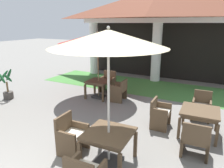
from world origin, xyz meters
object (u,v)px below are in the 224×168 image
patio_chair_mid_right_south (196,140)px  patio_table_near_foreground (109,136)px  patio_chair_mid_right_north (201,107)px  patio_table_mid_left (98,83)px  patio_umbrella_mid_left (98,38)px  potted_palm_left_edge (8,89)px  patio_chair_mid_left_north (108,82)px  patio_chair_mid_left_east (119,90)px  patio_chair_near_foreground_west (71,136)px  patio_umbrella_near_foreground (108,41)px  patio_table_mid_right (200,113)px  patio_chair_mid_right_west (160,114)px

patio_chair_mid_right_south → patio_table_near_foreground: bearing=-147.3°
patio_chair_mid_right_north → patio_chair_mid_right_south: patio_chair_mid_right_north is taller
patio_table_mid_left → patio_umbrella_mid_left: size_ratio=0.30×
patio_chair_mid_right_south → potted_palm_left_edge: potted_palm_left_edge is taller
patio_umbrella_mid_left → patio_chair_mid_left_north: 2.16m
patio_chair_mid_left_east → patio_chair_mid_right_north: size_ratio=0.94×
patio_table_near_foreground → patio_chair_mid_right_south: bearing=35.1°
patio_chair_near_foreground_west → patio_chair_mid_left_north: size_ratio=1.02×
patio_chair_mid_left_east → potted_palm_left_edge: (-4.04, -1.89, -0.01)m
patio_umbrella_near_foreground → patio_chair_mid_left_north: bearing=119.1°
patio_umbrella_mid_left → patio_chair_mid_right_south: size_ratio=3.42×
patio_table_near_foreground → patio_umbrella_near_foreground: (-0.00, -0.00, 1.99)m
patio_table_near_foreground → patio_umbrella_mid_left: bearing=124.3°
patio_umbrella_mid_left → patio_chair_mid_left_north: (-0.06, 0.90, -1.96)m
patio_table_near_foreground → patio_umbrella_near_foreground: 1.99m
patio_chair_mid_left_north → patio_chair_mid_right_south: bearing=137.2°
patio_table_near_foreground → potted_palm_left_edge: potted_palm_left_edge is taller
patio_chair_mid_left_east → patio_chair_mid_left_north: patio_chair_mid_left_north is taller
patio_umbrella_near_foreground → patio_umbrella_mid_left: patio_umbrella_near_foreground is taller
patio_chair_mid_left_east → patio_chair_mid_right_north: patio_chair_mid_right_north is taller
patio_chair_near_foreground_west → patio_chair_mid_right_north: patio_chair_near_foreground_west is taller
patio_umbrella_mid_left → patio_chair_mid_left_east: (0.90, 0.06, -1.96)m
potted_palm_left_edge → patio_chair_mid_right_north: bearing=12.6°
patio_table_mid_left → patio_chair_mid_left_north: size_ratio=1.02×
patio_chair_near_foreground_west → patio_umbrella_near_foreground: bearing=90.0°
patio_chair_near_foreground_west → patio_table_mid_left: 3.84m
patio_table_near_foreground → potted_palm_left_edge: bearing=163.0°
patio_umbrella_near_foreground → patio_umbrella_mid_left: (-2.40, 3.51, -0.25)m
patio_table_near_foreground → patio_table_mid_left: bearing=124.3°
patio_chair_near_foreground_west → patio_umbrella_mid_left: size_ratio=0.30×
patio_umbrella_near_foreground → patio_chair_mid_left_east: patio_umbrella_near_foreground is taller
patio_chair_near_foreground_west → patio_chair_mid_left_east: size_ratio=1.08×
patio_chair_mid_right_north → patio_chair_mid_right_south: bearing=90.0°
patio_chair_mid_right_north → patio_chair_near_foreground_west: bearing=50.7°
patio_chair_mid_right_south → patio_table_mid_left: bearing=147.0°
potted_palm_left_edge → patio_chair_mid_right_south: bearing=-4.4°
patio_table_mid_right → patio_chair_mid_right_west: patio_chair_mid_right_west is taller
patio_table_mid_right → potted_palm_left_edge: bearing=-175.9°
patio_umbrella_mid_left → patio_chair_mid_left_east: 2.16m
patio_chair_mid_left_east → patio_chair_mid_right_west: 2.46m
patio_umbrella_near_foreground → patio_table_mid_left: 4.71m
patio_chair_mid_left_north → patio_umbrella_near_foreground: bearing=115.1°
patio_table_near_foreground → patio_chair_mid_right_west: size_ratio=1.21×
patio_umbrella_near_foreground → patio_chair_mid_left_east: size_ratio=3.44×
patio_chair_near_foreground_west → patio_table_mid_right: size_ratio=0.91×
patio_chair_mid_left_north → patio_chair_mid_right_west: bearing=138.7°
potted_palm_left_edge → patio_table_near_foreground: bearing=-17.0°
patio_chair_mid_left_north → patio_chair_mid_right_north: (3.99, -1.14, -0.01)m
patio_table_mid_right → patio_umbrella_mid_left: bearing=161.7°
patio_chair_mid_left_north → patio_chair_mid_left_east: bearing=134.8°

